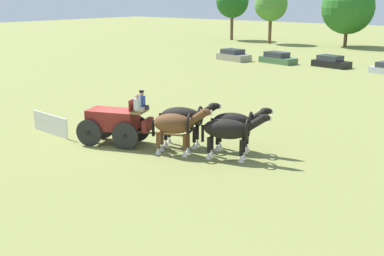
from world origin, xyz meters
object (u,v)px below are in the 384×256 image
(draft_horse_lead_off, at_px, (230,130))
(parked_vehicle_c, at_px, (331,62))
(show_wagon, at_px, (116,121))
(parked_vehicle_a, at_px, (233,56))
(draft_horse_lead_near, at_px, (236,123))
(parked_vehicle_b, at_px, (278,58))
(draft_horse_rear_near, at_px, (184,118))
(draft_horse_rear_off, at_px, (176,125))

(draft_horse_lead_off, distance_m, parked_vehicle_c, 32.76)
(show_wagon, xyz_separation_m, parked_vehicle_a, (-14.33, 31.17, -0.67))
(show_wagon, bearing_deg, parked_vehicle_c, 95.56)
(draft_horse_lead_near, relative_size, draft_horse_lead_off, 0.93)
(parked_vehicle_b, bearing_deg, draft_horse_rear_near, -68.43)
(parked_vehicle_c, bearing_deg, parked_vehicle_b, -171.60)
(draft_horse_lead_off, relative_size, parked_vehicle_b, 0.70)
(parked_vehicle_b, relative_size, parked_vehicle_c, 1.07)
(draft_horse_lead_off, bearing_deg, parked_vehicle_a, 124.32)
(draft_horse_lead_off, bearing_deg, draft_horse_rear_off, -157.62)
(draft_horse_rear_near, bearing_deg, draft_horse_lead_near, 22.38)
(draft_horse_lead_off, bearing_deg, show_wagon, -163.80)
(show_wagon, xyz_separation_m, draft_horse_lead_near, (5.31, 2.89, 0.14))
(draft_horse_rear_off, height_order, parked_vehicle_b, draft_horse_rear_off)
(draft_horse_rear_near, relative_size, draft_horse_lead_off, 0.99)
(draft_horse_rear_off, distance_m, draft_horse_lead_off, 2.61)
(draft_horse_lead_near, distance_m, parked_vehicle_c, 31.46)
(show_wagon, distance_m, draft_horse_lead_near, 6.04)
(draft_horse_rear_off, distance_m, draft_horse_lead_near, 2.92)
(draft_horse_rear_off, distance_m, parked_vehicle_b, 34.00)
(parked_vehicle_b, xyz_separation_m, parked_vehicle_c, (5.89, 0.87, -0.01))
(show_wagon, height_order, draft_horse_lead_near, show_wagon)
(parked_vehicle_b, height_order, parked_vehicle_c, parked_vehicle_b)
(draft_horse_rear_near, relative_size, draft_horse_lead_near, 1.06)
(parked_vehicle_c, bearing_deg, show_wagon, -84.44)
(draft_horse_rear_near, xyz_separation_m, parked_vehicle_a, (-17.22, 29.28, -0.89))
(draft_horse_rear_near, distance_m, parked_vehicle_b, 32.70)
(draft_horse_lead_near, xyz_separation_m, parked_vehicle_a, (-19.64, 28.28, -0.81))
(show_wagon, relative_size, parked_vehicle_b, 1.22)
(draft_horse_rear_off, distance_m, parked_vehicle_c, 33.15)
(show_wagon, distance_m, draft_horse_rear_near, 3.46)
(show_wagon, height_order, parked_vehicle_c, show_wagon)
(parked_vehicle_c, bearing_deg, draft_horse_lead_near, -74.25)
(draft_horse_lead_near, bearing_deg, draft_horse_lead_off, -67.81)
(draft_horse_rear_off, relative_size, draft_horse_lead_near, 0.99)
(draft_horse_rear_near, height_order, parked_vehicle_a, draft_horse_rear_near)
(draft_horse_rear_near, distance_m, draft_horse_lead_off, 2.91)
(show_wagon, distance_m, parked_vehicle_a, 34.31)
(parked_vehicle_a, bearing_deg, draft_horse_lead_near, -55.23)
(show_wagon, bearing_deg, parked_vehicle_a, 114.69)
(draft_horse_lead_near, relative_size, parked_vehicle_c, 0.70)
(draft_horse_rear_near, distance_m, parked_vehicle_c, 31.87)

